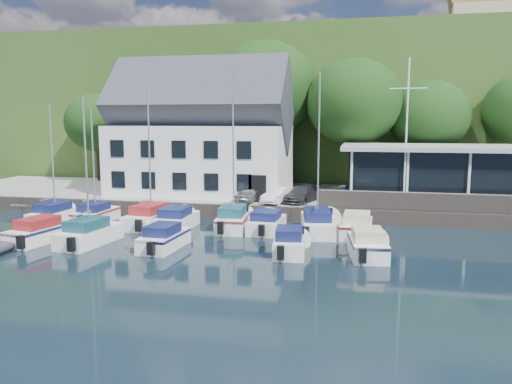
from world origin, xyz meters
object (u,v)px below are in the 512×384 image
car_silver (251,193)px  boat_r2_4 (368,242)px  harbor_building (202,140)px  boat_r1_2 (149,156)px  car_white (278,195)px  boat_r2_3 (290,240)px  boat_r1_6 (318,159)px  club_pavilion (432,173)px  car_blue (356,193)px  boat_r1_1 (93,162)px  boat_r1_5 (267,221)px  boat_r2_1 (86,163)px  boat_r1_4 (233,155)px  flagpole (406,134)px  boat_r1_0 (52,159)px  boat_r2_0 (41,229)px  boat_r1_3 (177,218)px  boat_r2_2 (164,236)px  boat_r1_7 (357,224)px  car_dgrey (302,194)px

car_silver → boat_r2_4: (8.41, -10.08, -0.85)m
harbor_building → boat_r1_2: (-0.65, -8.97, -0.72)m
car_white → boat_r2_3: size_ratio=0.70×
boat_r2_4 → boat_r1_6: bearing=114.6°
club_pavilion → car_blue: (-5.43, -2.31, -1.36)m
boat_r1_1 → boat_r2_3: boat_r1_1 is taller
boat_r1_5 → boat_r2_1: (-9.22, -5.21, 3.92)m
harbor_building → car_silver: 7.11m
club_pavilion → car_silver: bearing=-166.9°
car_silver → boat_r1_4: boat_r1_4 is taller
flagpole → boat_r1_0: 24.02m
boat_r1_1 → boat_r1_4: boat_r1_4 is taller
boat_r1_6 → boat_r2_1: (-12.35, -5.53, -0.01)m
boat_r2_0 → boat_r2_1: bearing=10.8°
boat_r1_4 → boat_r2_0: (-10.05, -5.50, -4.03)m
harbor_building → boat_r1_1: (-4.93, -8.55, -1.19)m
car_blue → boat_r2_1: bearing=-150.1°
car_silver → boat_r1_3: (-3.57, -5.90, -0.87)m
boat_r2_1 → car_white: bearing=55.9°
boat_r2_4 → boat_r1_1: bearing=157.4°
car_blue → boat_r1_5: 8.33m
boat_r1_3 → boat_r1_2: bearing=166.1°
harbor_building → boat_r1_0: (-7.48, -9.35, -0.98)m
boat_r2_3 → boat_r2_4: 4.00m
boat_r2_0 → flagpole: bearing=36.8°
harbor_building → boat_r1_2: harbor_building is taller
harbor_building → boat_r2_2: (2.44, -14.29, -4.66)m
boat_r1_4 → boat_r1_2: bearing=176.5°
car_white → boat_r2_2: size_ratio=0.64×
boat_r1_1 → boat_r1_7: 17.96m
harbor_building → boat_r2_3: size_ratio=2.95×
harbor_building → boat_r1_3: 10.60m
car_white → boat_r1_6: boat_r1_6 is taller
boat_r1_4 → car_dgrey: bearing=52.1°
boat_r1_3 → boat_r2_3: size_ratio=1.15×
boat_r1_4 → boat_r2_0: boat_r1_4 is taller
flagpole → car_dgrey: bearing=175.2°
harbor_building → boat_r1_7: (12.69, -9.06, -4.62)m
boat_r2_0 → boat_r2_3: (14.41, 0.36, -0.02)m
boat_r1_3 → boat_r2_1: bearing=-125.1°
boat_r1_2 → boat_r2_3: boat_r1_2 is taller
car_dgrey → boat_r1_4: (-3.69, -5.70, 3.17)m
club_pavilion → boat_r1_6: boat_r1_6 is taller
boat_r1_4 → boat_r2_4: bearing=-34.9°
car_dgrey → boat_r1_0: (-16.13, -6.23, 2.78)m
car_dgrey → boat_r1_7: car_dgrey is taller
car_white → boat_r1_7: 7.67m
boat_r1_6 → boat_r1_7: bearing=-16.4°
flagpole → boat_r2_2: 17.86m
boat_r2_3 → boat_r2_4: boat_r2_4 is taller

